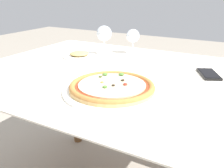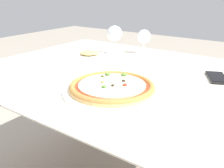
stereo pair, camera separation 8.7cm
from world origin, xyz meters
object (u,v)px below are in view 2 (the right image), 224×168
object	(u,v)px
fork	(48,73)
side_plate	(89,54)
wine_glass_far_right	(115,34)
cell_phone	(217,78)
dining_table	(115,90)
pizza_plate	(112,87)
wine_glass_far_left	(144,37)

from	to	relation	value
fork	side_plate	world-z (taller)	side_plate
wine_glass_far_right	cell_phone	distance (m)	0.58
dining_table	fork	bearing A→B (deg)	-138.26
pizza_plate	cell_phone	bearing A→B (deg)	52.95
fork	wine_glass_far_right	distance (m)	0.45
dining_table	side_plate	size ratio (longest dim) A/B	7.03
wine_glass_far_left	cell_phone	xyz separation A→B (m)	(0.44, -0.19, -0.09)
fork	cell_phone	bearing A→B (deg)	29.83
pizza_plate	wine_glass_far_right	size ratio (longest dim) A/B	2.18
wine_glass_far_right	side_plate	world-z (taller)	wine_glass_far_right
wine_glass_far_right	pizza_plate	bearing A→B (deg)	-56.42
pizza_plate	wine_glass_far_left	world-z (taller)	wine_glass_far_left
wine_glass_far_right	side_plate	xyz separation A→B (m)	(-0.09, -0.10, -0.11)
wine_glass_far_left	wine_glass_far_right	world-z (taller)	wine_glass_far_right
pizza_plate	wine_glass_far_left	xyz separation A→B (m)	(-0.17, 0.55, 0.08)
fork	wine_glass_far_left	bearing A→B (deg)	72.43
cell_phone	pizza_plate	bearing A→B (deg)	-127.05
fork	wine_glass_far_right	bearing A→B (deg)	83.23
dining_table	wine_glass_far_left	size ratio (longest dim) A/B	8.90
wine_glass_far_left	side_plate	bearing A→B (deg)	-135.43
pizza_plate	wine_glass_far_left	bearing A→B (deg)	107.36
pizza_plate	side_plate	bearing A→B (deg)	138.85
wine_glass_far_right	cell_phone	xyz separation A→B (m)	(0.57, -0.08, -0.11)
wine_glass_far_right	fork	bearing A→B (deg)	-96.77
pizza_plate	fork	world-z (taller)	pizza_plate
wine_glass_far_right	side_plate	size ratio (longest dim) A/B	0.93
dining_table	fork	xyz separation A→B (m)	(-0.22, -0.20, 0.09)
pizza_plate	fork	size ratio (longest dim) A/B	2.07
fork	wine_glass_far_right	size ratio (longest dim) A/B	1.05
fork	side_plate	size ratio (longest dim) A/B	0.97
fork	cell_phone	world-z (taller)	cell_phone
pizza_plate	wine_glass_far_right	distance (m)	0.54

